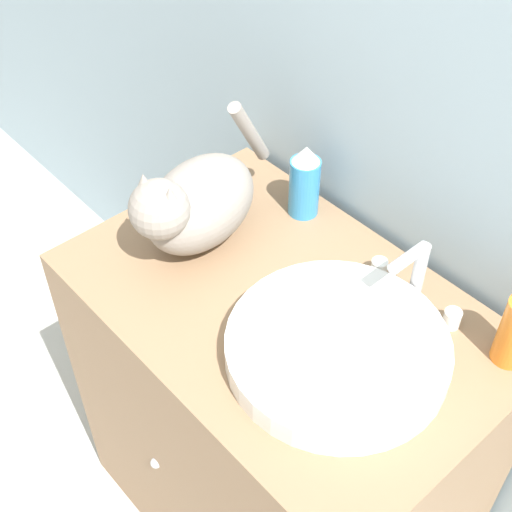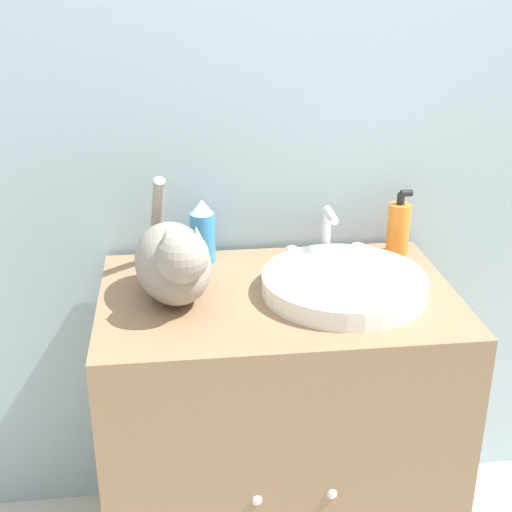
{
  "view_description": "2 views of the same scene",
  "coord_description": "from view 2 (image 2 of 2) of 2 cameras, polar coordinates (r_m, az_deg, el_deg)",
  "views": [
    {
      "loc": [
        0.63,
        -0.36,
        1.8
      ],
      "look_at": [
        -0.01,
        0.22,
        0.96
      ],
      "focal_mm": 50.0,
      "sensor_mm": 36.0,
      "label": 1
    },
    {
      "loc": [
        -0.23,
        -1.22,
        1.55
      ],
      "look_at": [
        -0.06,
        0.24,
        0.93
      ],
      "focal_mm": 50.0,
      "sensor_mm": 36.0,
      "label": 2
    }
  ],
  "objects": [
    {
      "name": "cat",
      "position": [
        1.61,
        -6.58,
        -0.39
      ],
      "size": [
        0.22,
        0.39,
        0.26
      ],
      "rotation": [
        0.0,
        0.0,
        -1.38
      ],
      "color": "gray",
      "rests_on": "vanity_cabinet"
    },
    {
      "name": "wall_back",
      "position": [
        1.86,
        0.44,
        13.67
      ],
      "size": [
        6.0,
        0.05,
        2.5
      ],
      "color": "#9EB7C6",
      "rests_on": "ground_plane"
    },
    {
      "name": "faucet",
      "position": [
        1.85,
        5.68,
        1.51
      ],
      "size": [
        0.21,
        0.1,
        0.15
      ],
      "color": "silver",
      "rests_on": "vanity_cabinet"
    },
    {
      "name": "soap_bottle",
      "position": [
        1.92,
        11.32,
        2.25
      ],
      "size": [
        0.06,
        0.06,
        0.18
      ],
      "color": "orange",
      "rests_on": "vanity_cabinet"
    },
    {
      "name": "vanity_cabinet",
      "position": [
        1.9,
        1.62,
        -14.08
      ],
      "size": [
        0.84,
        0.57,
        0.81
      ],
      "color": "#8C6B4C",
      "rests_on": "ground_plane"
    },
    {
      "name": "spray_bottle",
      "position": [
        1.83,
        -4.29,
        1.93
      ],
      "size": [
        0.06,
        0.06,
        0.17
      ],
      "color": "#338CCC",
      "rests_on": "vanity_cabinet"
    },
    {
      "name": "sink_basin",
      "position": [
        1.69,
        7.05,
        -2.24
      ],
      "size": [
        0.39,
        0.39,
        0.05
      ],
      "color": "white",
      "rests_on": "vanity_cabinet"
    }
  ]
}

